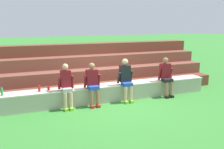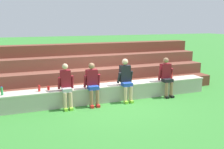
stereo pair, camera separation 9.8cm
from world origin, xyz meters
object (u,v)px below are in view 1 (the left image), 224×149
person_far_left (66,85)px  person_left_of_center (93,83)px  person_center (126,78)px  person_right_of_center (166,75)px  water_bottle_near_right (39,89)px  water_bottle_center_gap (2,91)px  water_bottle_mid_left (171,75)px  plastic_cup_middle (49,88)px

person_far_left → person_left_of_center: bearing=-2.1°
person_center → person_right_of_center: (1.60, -0.01, -0.02)m
person_center → water_bottle_near_right: 2.85m
person_center → water_bottle_center_gap: size_ratio=5.73×
person_far_left → person_left_of_center: size_ratio=1.02×
person_left_of_center → person_center: size_ratio=0.95×
person_right_of_center → water_bottle_near_right: (-4.44, 0.25, -0.11)m
person_center → water_bottle_mid_left: person_center is taller
water_bottle_near_right → water_bottle_center_gap: 1.06m
person_right_of_center → plastic_cup_middle: person_right_of_center is taller
person_far_left → person_center: person_center is taller
water_bottle_near_right → water_bottle_center_gap: (-1.06, -0.03, 0.03)m
person_right_of_center → water_bottle_mid_left: size_ratio=5.13×
person_left_of_center → person_center: bearing=1.3°
water_bottle_near_right → plastic_cup_middle: 0.29m
water_bottle_center_gap → plastic_cup_middle: bearing=3.4°
person_far_left → water_bottle_near_right: (-0.80, 0.24, -0.10)m
person_left_of_center → water_bottle_near_right: 1.67m
person_right_of_center → water_bottle_near_right: 4.45m
person_center → water_bottle_center_gap: bearing=176.9°
person_left_of_center → water_bottle_center_gap: size_ratio=5.46×
water_bottle_near_right → plastic_cup_middle: water_bottle_near_right is taller
water_bottle_near_right → plastic_cup_middle: bearing=9.7°
person_far_left → person_right_of_center: (3.63, -0.01, 0.02)m
water_bottle_center_gap → plastic_cup_middle: water_bottle_center_gap is taller
person_left_of_center → plastic_cup_middle: bearing=166.8°
person_center → water_bottle_mid_left: 2.08m
person_center → plastic_cup_middle: (-2.55, 0.29, -0.17)m
person_right_of_center → water_bottle_mid_left: 0.56m
person_far_left → water_bottle_center_gap: size_ratio=5.55×
water_bottle_near_right → water_bottle_mid_left: (4.89, 0.08, 0.04)m
water_bottle_near_right → person_far_left: bearing=-16.5°
person_left_of_center → person_right_of_center: size_ratio=0.98×
person_far_left → person_right_of_center: size_ratio=1.00×
person_center → plastic_cup_middle: 2.57m
water_bottle_center_gap → water_bottle_near_right: bearing=1.6°
person_left_of_center → person_right_of_center: bearing=0.4°
plastic_cup_middle → water_bottle_near_right: bearing=-170.3°
person_center → water_bottle_center_gap: (-3.89, 0.21, -0.11)m
person_right_of_center → person_left_of_center: bearing=-179.6°
person_left_of_center → person_right_of_center: 2.79m
person_center → water_bottle_near_right: person_center is taller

